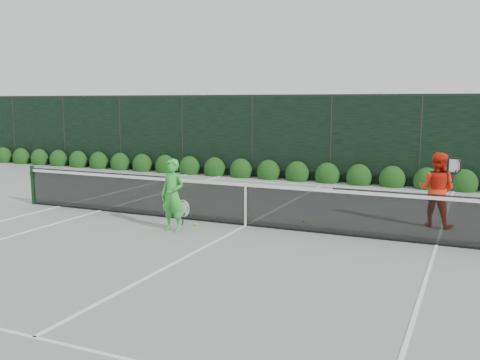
% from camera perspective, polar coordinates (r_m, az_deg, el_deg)
% --- Properties ---
extents(ground, '(80.00, 80.00, 0.00)m').
position_cam_1_polar(ground, '(12.25, 0.60, -4.90)').
color(ground, gray).
rests_on(ground, ground).
extents(tennis_net, '(12.90, 0.10, 1.07)m').
position_cam_1_polar(tennis_net, '(12.14, 0.49, -2.45)').
color(tennis_net, '#113418').
rests_on(tennis_net, ground).
extents(player_woman, '(0.66, 0.44, 1.59)m').
position_cam_1_polar(player_woman, '(11.71, -7.18, -1.63)').
color(player_woman, green).
rests_on(player_woman, ground).
extents(player_man, '(0.98, 0.82, 1.70)m').
position_cam_1_polar(player_man, '(12.81, 20.25, -0.96)').
color(player_man, red).
rests_on(player_man, ground).
extents(court_lines, '(11.03, 23.83, 0.01)m').
position_cam_1_polar(court_lines, '(12.24, 0.60, -4.87)').
color(court_lines, white).
rests_on(court_lines, ground).
extents(windscreen_fence, '(32.00, 21.07, 3.06)m').
position_cam_1_polar(windscreen_fence, '(9.58, -5.87, 0.54)').
color(windscreen_fence, black).
rests_on(windscreen_fence, ground).
extents(hedge_row, '(31.66, 0.65, 0.94)m').
position_cam_1_polar(hedge_row, '(18.87, 9.29, 0.43)').
color(hedge_row, '#11360E').
rests_on(hedge_row, ground).
extents(tennis_balls, '(2.92, 1.69, 0.07)m').
position_cam_1_polar(tennis_balls, '(12.86, -0.87, -4.10)').
color(tennis_balls, '#ADD830').
rests_on(tennis_balls, ground).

